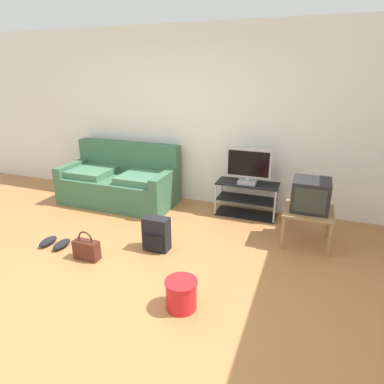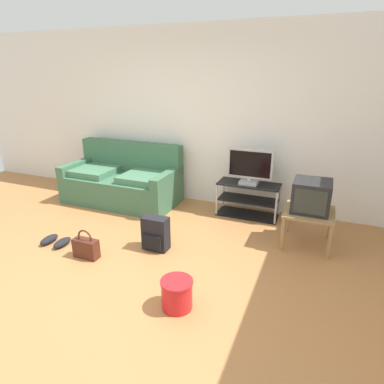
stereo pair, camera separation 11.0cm
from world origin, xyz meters
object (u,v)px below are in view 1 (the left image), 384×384
at_px(tv_stand, 247,199).
at_px(flat_tv, 248,167).
at_px(crt_tv, 311,195).
at_px(side_table, 308,214).
at_px(cleaning_bucket, 181,293).
at_px(couch, 121,182).
at_px(backpack, 156,234).
at_px(sneakers_pair, 55,243).
at_px(handbag, 87,249).

distance_m(tv_stand, flat_tv, 0.50).
bearing_deg(crt_tv, flat_tv, 147.99).
distance_m(side_table, cleaning_bucket, 1.97).
bearing_deg(crt_tv, cleaning_bucket, -120.25).
relative_size(couch, crt_tv, 4.16).
bearing_deg(backpack, cleaning_bucket, -25.49).
bearing_deg(cleaning_bucket, couch, 132.87).
bearing_deg(flat_tv, couch, -175.29).
height_order(tv_stand, crt_tv, crt_tv).
xyz_separation_m(flat_tv, backpack, (-0.80, -1.38, -0.55)).
xyz_separation_m(backpack, sneakers_pair, (-1.21, -0.38, -0.16)).
bearing_deg(side_table, crt_tv, 90.00).
bearing_deg(sneakers_pair, flat_tv, 41.33).
height_order(tv_stand, side_table, tv_stand).
height_order(couch, tv_stand, couch).
height_order(flat_tv, backpack, flat_tv).
height_order(cleaning_bucket, sneakers_pair, cleaning_bucket).
relative_size(tv_stand, cleaning_bucket, 3.00).
xyz_separation_m(flat_tv, crt_tv, (0.88, -0.55, -0.12)).
height_order(side_table, backpack, side_table).
bearing_deg(cleaning_bucket, handbag, 163.78).
bearing_deg(handbag, crt_tv, 29.48).
bearing_deg(tv_stand, backpack, -119.55).
relative_size(handbag, sneakers_pair, 1.05).
distance_m(backpack, cleaning_bucket, 1.11).
bearing_deg(cleaning_bucket, crt_tv, 59.75).
distance_m(flat_tv, sneakers_pair, 2.77).
xyz_separation_m(tv_stand, cleaning_bucket, (-0.12, -2.28, -0.10)).
bearing_deg(flat_tv, backpack, -119.95).
bearing_deg(couch, cleaning_bucket, -47.13).
bearing_deg(backpack, couch, 162.38).
bearing_deg(tv_stand, crt_tv, -33.05).
xyz_separation_m(handbag, cleaning_bucket, (1.33, -0.39, 0.03)).
xyz_separation_m(couch, sneakers_pair, (0.04, -1.60, -0.29)).
distance_m(couch, cleaning_bucket, 2.85).
bearing_deg(couch, flat_tv, 4.71).
relative_size(tv_stand, backpack, 2.17).
xyz_separation_m(tv_stand, handbag, (-1.45, -1.89, -0.13)).
distance_m(flat_tv, backpack, 1.69).
bearing_deg(side_table, tv_stand, 146.22).
bearing_deg(side_table, backpack, -154.00).
xyz_separation_m(side_table, sneakers_pair, (-2.89, -1.20, -0.34)).
relative_size(flat_tv, cleaning_bucket, 2.17).
bearing_deg(couch, sneakers_pair, -88.53).
relative_size(couch, cleaning_bucket, 6.13).
relative_size(couch, sneakers_pair, 5.43).
xyz_separation_m(side_table, backpack, (-1.68, -0.82, -0.18)).
xyz_separation_m(crt_tv, cleaning_bucket, (-0.99, -1.70, -0.49)).
xyz_separation_m(side_table, cleaning_bucket, (-0.99, -1.69, -0.23)).
xyz_separation_m(couch, cleaning_bucket, (1.94, -2.09, -0.19)).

